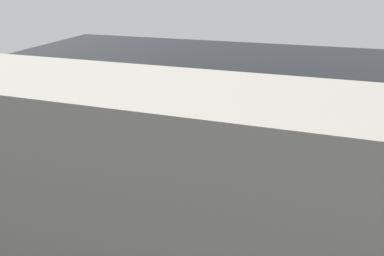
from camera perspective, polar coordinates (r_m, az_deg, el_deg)
name	(u,v)px	position (r m, az deg, el deg)	size (l,w,h in m)	color
ground_plane	(231,136)	(17.25, 7.35, -1.44)	(60.00, 60.00, 0.00)	black
kerb_strip	(214,176)	(13.69, 4.31, -9.16)	(24.00, 3.20, 0.04)	gray
moving_hatchback	(219,115)	(17.29, 5.13, 2.51)	(4.25, 2.98, 2.06)	orange
delivery_truck	(377,141)	(16.09, 31.82, -2.09)	(5.60, 2.77, 2.60)	#474C51
fire_hydrant	(156,143)	(15.64, -6.82, -2.81)	(0.42, 0.31, 0.80)	red
pedestrian	(142,134)	(15.99, -9.58, -1.19)	(0.30, 0.56, 1.22)	#B2262D
metal_railing	(234,190)	(11.78, 8.02, -11.66)	(10.10, 0.04, 1.05)	#B7BABF
sign_post	(126,133)	(14.23, -12.38, -0.99)	(0.07, 0.44, 2.40)	#4C4C51
puddle_patch	(220,131)	(17.68, 5.27, -0.59)	(4.08, 4.08, 0.01)	black
building_block	(108,212)	(7.38, -15.79, -15.06)	(13.87, 2.40, 6.32)	gray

